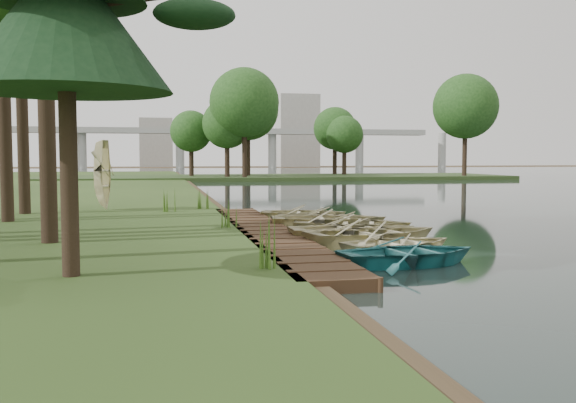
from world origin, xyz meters
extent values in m
plane|color=#3D2F1D|center=(0.00, 0.00, 0.00)|extent=(300.00, 300.00, 0.00)
cube|color=#382515|center=(-1.60, 0.00, 0.15)|extent=(1.60, 16.00, 0.30)
cube|color=#2A3E1B|center=(8.00, 50.00, 0.23)|extent=(50.00, 14.00, 0.45)
cylinder|color=black|center=(-15.33, 50.00, 2.85)|extent=(0.50, 0.50, 4.80)
sphere|color=#234C19|center=(-15.33, 50.00, 6.45)|extent=(5.60, 5.60, 5.60)
cylinder|color=black|center=(-8.67, 50.00, 2.85)|extent=(0.50, 0.50, 4.80)
sphere|color=#234C19|center=(-8.67, 50.00, 6.45)|extent=(5.60, 5.60, 5.60)
cylinder|color=black|center=(-2.00, 50.00, 2.85)|extent=(0.50, 0.50, 4.80)
sphere|color=#234C19|center=(-2.00, 50.00, 6.45)|extent=(5.60, 5.60, 5.60)
cylinder|color=black|center=(4.67, 50.00, 2.85)|extent=(0.50, 0.50, 4.80)
sphere|color=#234C19|center=(4.67, 50.00, 6.45)|extent=(5.60, 5.60, 5.60)
cylinder|color=black|center=(11.33, 50.00, 2.85)|extent=(0.50, 0.50, 4.80)
sphere|color=#234C19|center=(11.33, 50.00, 6.45)|extent=(5.60, 5.60, 5.60)
cylinder|color=black|center=(18.00, 50.00, 2.85)|extent=(0.50, 0.50, 4.80)
sphere|color=#234C19|center=(18.00, 50.00, 6.45)|extent=(5.60, 5.60, 5.60)
cylinder|color=black|center=(24.67, 50.00, 2.85)|extent=(0.50, 0.50, 4.80)
sphere|color=#234C19|center=(24.67, 50.00, 6.45)|extent=(5.60, 5.60, 5.60)
cube|color=#A5A5A0|center=(10.00, 120.00, 8.00)|extent=(90.00, 4.00, 1.20)
cylinder|color=#A5A5A0|center=(-20.00, 120.00, 4.00)|extent=(1.80, 1.80, 8.00)
cylinder|color=#A5A5A0|center=(0.00, 120.00, 4.00)|extent=(1.80, 1.80, 8.00)
cylinder|color=#A5A5A0|center=(20.00, 120.00, 4.00)|extent=(1.80, 1.80, 8.00)
cylinder|color=#A5A5A0|center=(40.00, 120.00, 4.00)|extent=(1.80, 1.80, 8.00)
cylinder|color=#A5A5A0|center=(60.00, 120.00, 4.00)|extent=(1.80, 1.80, 8.00)
cube|color=#A5A5A0|center=(30.00, 140.00, 9.00)|extent=(10.00, 8.00, 18.00)
cube|color=#A5A5A0|center=(-5.00, 145.00, 6.00)|extent=(8.00, 8.00, 12.00)
imported|color=teal|center=(0.80, -5.33, 0.39)|extent=(3.53, 2.71, 0.68)
imported|color=beige|center=(1.22, -3.64, 0.37)|extent=(3.50, 2.86, 0.63)
imported|color=beige|center=(1.07, -2.13, 0.46)|extent=(4.39, 3.51, 0.81)
imported|color=beige|center=(0.81, -1.08, 0.44)|extent=(3.80, 2.73, 0.78)
imported|color=beige|center=(1.27, 0.53, 0.43)|extent=(4.37, 3.73, 0.77)
imported|color=beige|center=(0.88, 1.95, 0.45)|extent=(4.29, 3.37, 0.81)
imported|color=beige|center=(1.04, 3.56, 0.38)|extent=(3.74, 3.13, 0.67)
imported|color=beige|center=(0.72, 5.09, 0.39)|extent=(3.79, 3.14, 0.68)
imported|color=beige|center=(-6.90, 8.46, 0.60)|extent=(3.23, 2.59, 0.60)
cylinder|color=black|center=(-7.49, -1.67, 4.81)|extent=(0.42, 0.42, 9.02)
cylinder|color=black|center=(-9.76, 4.26, 4.71)|extent=(0.42, 0.42, 8.82)
cylinder|color=black|center=(-9.80, 7.33, 5.05)|extent=(0.43, 0.43, 9.50)
cylinder|color=black|center=(-6.35, -6.60, 2.26)|extent=(0.32, 0.32, 3.92)
cone|color=black|center=(-6.35, -6.60, 4.96)|extent=(3.80, 3.80, 2.60)
cone|color=#3F661E|center=(-2.60, -6.55, 0.78)|extent=(0.60, 0.60, 0.95)
cone|color=#3F661E|center=(-2.60, 1.06, 0.73)|extent=(0.60, 0.60, 0.85)
cone|color=#3F661E|center=(-4.29, 7.09, 0.73)|extent=(0.60, 0.60, 0.85)
cone|color=#3F661E|center=(-2.90, 8.34, 0.74)|extent=(0.60, 0.60, 0.88)
camera|label=1|loc=(-4.76, -18.85, 2.49)|focal=40.00mm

